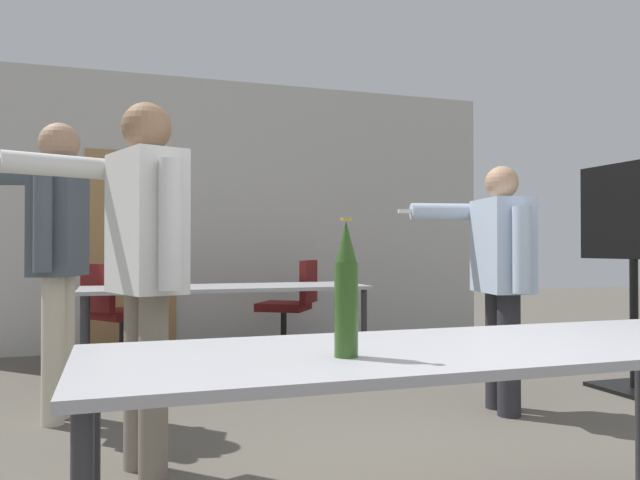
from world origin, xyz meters
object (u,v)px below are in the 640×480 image
object	(u,v)px
person_center_tall	(500,265)
person_right_polo	(143,248)
office_chair_mid_tucked	(291,310)
person_far_watching	(56,239)
office_chair_far_left	(115,318)
tv_screen	(634,248)
beer_bottle	(346,291)

from	to	relation	value
person_center_tall	person_right_polo	bearing A→B (deg)	112.24
person_right_polo	office_chair_mid_tucked	bearing A→B (deg)	-47.49
person_far_watching	person_right_polo	world-z (taller)	person_far_watching
person_far_watching	office_chair_far_left	bearing A→B (deg)	3.07
tv_screen	person_center_tall	distance (m)	1.29
person_center_tall	office_chair_mid_tucked	bearing A→B (deg)	26.65
tv_screen	office_chair_far_left	distance (m)	4.32
person_far_watching	office_chair_far_left	world-z (taller)	person_far_watching
office_chair_far_left	person_center_tall	bearing A→B (deg)	8.77
person_far_watching	person_right_polo	xyz separation A→B (m)	(0.46, -1.10, -0.06)
office_chair_mid_tucked	tv_screen	bearing A→B (deg)	-106.94
beer_bottle	person_center_tall	bearing A→B (deg)	45.29
person_center_tall	office_chair_far_left	world-z (taller)	person_center_tall
tv_screen	beer_bottle	bearing A→B (deg)	-57.36
person_right_polo	office_chair_mid_tucked	world-z (taller)	person_right_polo
person_far_watching	office_chair_far_left	xyz separation A→B (m)	(0.35, 1.77, -0.68)
person_center_tall	person_right_polo	size ratio (longest dim) A/B	0.91
person_center_tall	office_chair_far_left	bearing A→B (deg)	55.33
person_center_tall	beer_bottle	xyz separation A→B (m)	(-1.71, -1.73, -0.01)
tv_screen	person_center_tall	bearing A→B (deg)	-81.84
tv_screen	office_chair_far_left	bearing A→B (deg)	-122.04
person_center_tall	person_far_watching	size ratio (longest dim) A/B	0.87
tv_screen	office_chair_mid_tucked	distance (m)	3.13
person_far_watching	beer_bottle	xyz separation A→B (m)	(0.99, -2.41, -0.18)
person_center_tall	person_right_polo	distance (m)	2.28
person_center_tall	tv_screen	bearing A→B (deg)	-70.34
person_far_watching	office_chair_far_left	size ratio (longest dim) A/B	1.99
person_far_watching	beer_bottle	size ratio (longest dim) A/B	4.44
person_center_tall	beer_bottle	distance (m)	2.43
office_chair_far_left	beer_bottle	bearing A→B (deg)	-26.37
person_center_tall	office_chair_mid_tucked	distance (m)	2.68
office_chair_far_left	beer_bottle	world-z (taller)	beer_bottle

